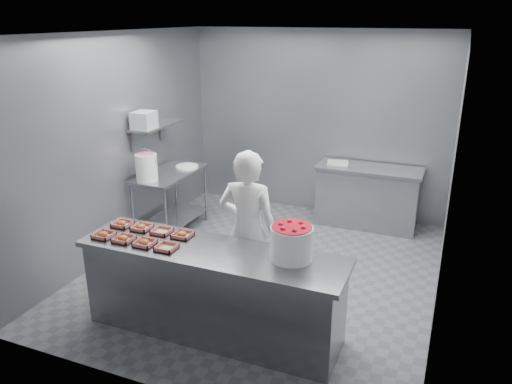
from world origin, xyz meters
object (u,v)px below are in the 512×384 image
at_px(glaze_bucket, 146,167).
at_px(prep_table, 171,193).
at_px(tray_5, 142,227).
at_px(strawberry_tub, 292,242).
at_px(appliance, 144,120).
at_px(tray_2, 145,243).
at_px(tray_3, 166,247).
at_px(tray_1, 124,239).
at_px(tray_0, 104,235).
at_px(tray_7, 182,235).
at_px(tray_6, 162,231).
at_px(tray_4, 122,224).
at_px(worker, 248,231).
at_px(service_counter, 213,291).
at_px(back_counter, 367,196).

bearing_deg(glaze_bucket, prep_table, 78.83).
xyz_separation_m(tray_5, strawberry_tub, (1.63, -0.04, 0.15)).
bearing_deg(prep_table, glaze_bucket, -101.17).
distance_m(prep_table, appliance, 1.13).
relative_size(tray_2, tray_3, 1.00).
bearing_deg(tray_1, strawberry_tub, 9.07).
xyz_separation_m(tray_0, tray_1, (0.24, 0.00, 0.00)).
distance_m(tray_5, strawberry_tub, 1.64).
bearing_deg(tray_5, appliance, 121.68).
bearing_deg(prep_table, tray_7, -55.13).
height_order(tray_1, strawberry_tub, strawberry_tub).
bearing_deg(tray_6, tray_4, -180.00).
distance_m(prep_table, glaze_bucket, 0.65).
bearing_deg(tray_2, tray_6, 89.42).
xyz_separation_m(tray_6, worker, (0.75, 0.45, -0.06)).
bearing_deg(tray_3, tray_2, -180.00).
bearing_deg(tray_4, tray_0, -90.00).
xyz_separation_m(tray_0, tray_7, (0.72, 0.30, 0.00)).
height_order(prep_table, tray_5, tray_5).
relative_size(tray_0, tray_4, 1.00).
relative_size(service_counter, worker, 1.50).
height_order(tray_6, strawberry_tub, strawberry_tub).
relative_size(tray_1, tray_2, 1.00).
bearing_deg(glaze_bucket, back_counter, 33.12).
xyz_separation_m(tray_1, tray_7, (0.48, 0.30, 0.00)).
relative_size(back_counter, tray_0, 8.01).
height_order(tray_5, worker, worker).
xyz_separation_m(tray_0, appliance, (-0.70, 1.83, 0.75)).
height_order(tray_4, glaze_bucket, glaze_bucket).
bearing_deg(tray_4, tray_7, 0.00).
bearing_deg(service_counter, appliance, 137.29).
relative_size(tray_3, glaze_bucket, 0.43).
height_order(service_counter, worker, worker).
bearing_deg(prep_table, tray_5, -66.73).
xyz_separation_m(tray_1, tray_2, (0.24, 0.00, 0.00)).
height_order(tray_3, glaze_bucket, glaze_bucket).
distance_m(tray_4, worker, 1.32).
bearing_deg(tray_0, tray_1, 0.00).
bearing_deg(tray_0, tray_7, 22.66).
relative_size(tray_7, worker, 0.11).
bearing_deg(service_counter, tray_0, -172.33).
height_order(prep_table, appliance, appliance).
relative_size(tray_2, tray_7, 1.00).
relative_size(service_counter, prep_table, 2.17).
bearing_deg(prep_table, tray_2, -64.23).
bearing_deg(tray_4, worker, 20.05).
height_order(tray_1, tray_4, same).
relative_size(tray_4, tray_7, 1.00).
xyz_separation_m(tray_3, tray_6, (-0.24, 0.30, 0.00)).
height_order(service_counter, tray_4, tray_4).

